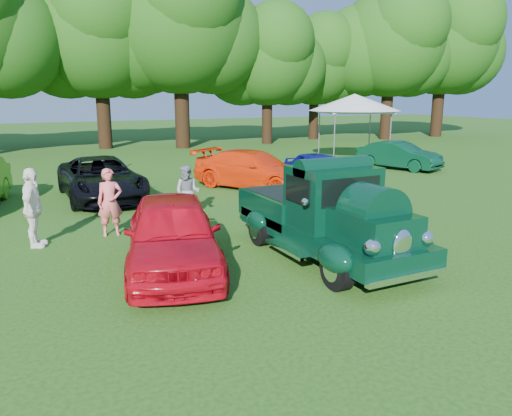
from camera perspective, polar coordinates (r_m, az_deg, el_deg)
name	(u,v)px	position (r m, az deg, el deg)	size (l,w,h in m)	color
ground	(288,269)	(10.25, 3.67, -6.99)	(120.00, 120.00, 0.00)	#1E4610
hero_pickup	(326,217)	(10.90, 7.95, -1.08)	(2.40, 5.16, 2.02)	black
red_convertible	(172,234)	(10.10, -9.53, -2.90)	(1.80, 4.48, 1.53)	#B70716
back_car_black	(101,178)	(17.58, -17.29, 3.24)	(2.35, 5.10, 1.42)	black
back_car_orange	(254,170)	(18.81, -0.23, 4.41)	(1.98, 4.87, 1.41)	red
back_car_blue	(322,171)	(18.81, 7.55, 4.23)	(1.61, 4.01, 1.37)	#0B0D7D
back_car_green	(399,155)	(24.67, 15.98, 5.81)	(1.38, 3.95, 1.30)	black
spectator_pink	(110,202)	(12.93, -16.35, 0.63)	(0.62, 0.41, 1.70)	#DD5B5B
spectator_grey	(187,192)	(14.33, -7.84, 1.83)	(0.74, 0.57, 1.52)	gray
spectator_white	(33,208)	(12.54, -24.16, 0.00)	(1.09, 0.45, 1.86)	white
canopy_tent	(354,103)	(26.58, 11.18, 11.70)	(5.90, 5.90, 3.49)	silver
tree_line	(89,30)	(32.68, -18.60, 18.72)	(64.01, 10.83, 12.45)	black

